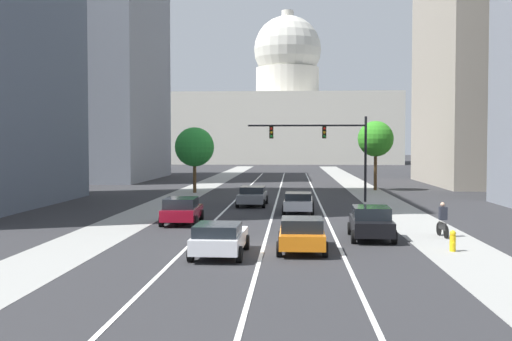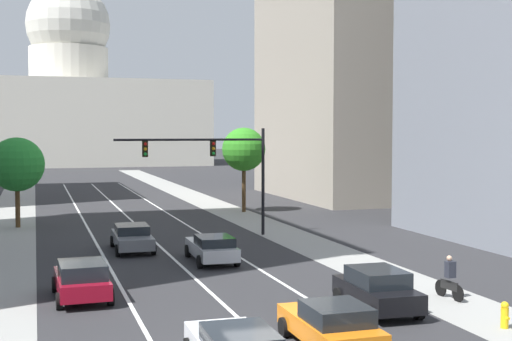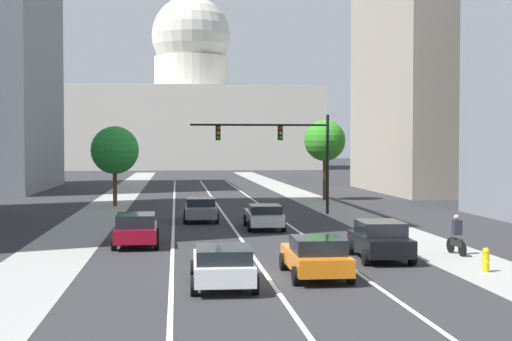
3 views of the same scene
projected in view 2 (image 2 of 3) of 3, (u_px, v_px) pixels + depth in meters
ground_plane at (119, 209)px, 59.22m from camera, size 400.00×400.00×0.00m
sidewalk_left at (12, 220)px, 51.91m from camera, size 3.39×130.00×0.01m
sidewalk_right at (231, 212)px, 57.00m from camera, size 3.39×130.00×0.01m
lane_stripe_left at (92, 236)px, 43.92m from camera, size 0.16×90.00×0.01m
lane_stripe_center at (146, 234)px, 44.94m from camera, size 0.16×90.00×0.01m
lane_stripe_right at (197, 231)px, 45.95m from camera, size 0.16×90.00×0.01m
capitol_building at (70, 106)px, 138.61m from camera, size 51.95×27.43×36.91m
car_crimson at (82, 279)px, 27.29m from camera, size 2.18×4.42×1.53m
car_orange at (331, 325)px, 21.02m from camera, size 2.10×4.35×1.47m
car_black at (377, 289)px, 25.43m from camera, size 2.17×4.17×1.58m
car_silver at (212, 248)px, 35.11m from camera, size 2.16×4.80×1.39m
car_gray at (132, 237)px, 38.51m from camera, size 2.20×4.83×1.42m
traffic_signal_mast at (217, 160)px, 43.35m from camera, size 9.42×0.39×6.77m
fire_hydrant at (505, 315)px, 23.27m from camera, size 0.26×0.35×0.91m
cyclist at (450, 278)px, 27.33m from camera, size 0.39×1.70×1.72m
street_tree_mid_right at (244, 150)px, 56.87m from camera, size 3.53×3.53×6.88m
street_tree_mid_left at (17, 165)px, 47.63m from camera, size 3.70×3.70×6.17m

